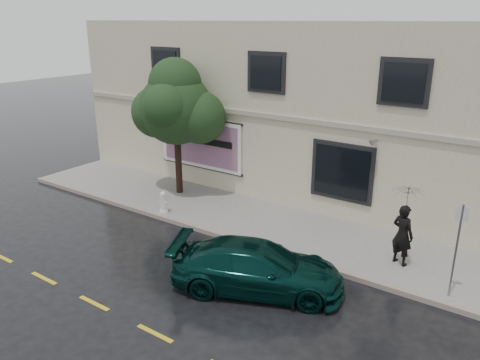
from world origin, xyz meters
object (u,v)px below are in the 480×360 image
Objects in this scene: car at (257,267)px; street_tree at (176,109)px; pedestrian at (402,235)px; fire_hydrant at (164,202)px.

street_tree is (-6.60, 4.28, 3.00)m from car.
pedestrian is 8.58m from fire_hydrant.
pedestrian is 0.37× the size of street_tree.
fire_hydrant is at bearing -63.96° from street_tree.
fire_hydrant is at bearing 27.63° from pedestrian.
pedestrian reaches higher than car.
car is at bearing -32.95° from street_tree.
car is 2.50× the size of pedestrian.
car is 0.94× the size of street_tree.
car is 8.42m from street_tree.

